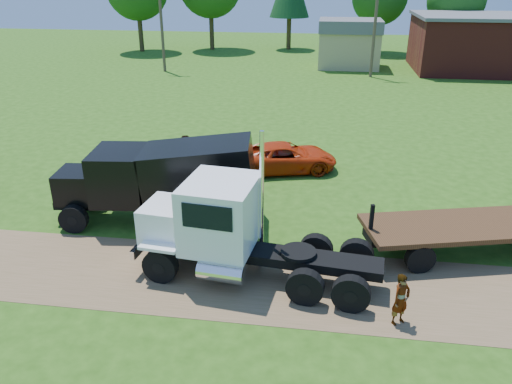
# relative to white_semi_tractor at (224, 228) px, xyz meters

# --- Properties ---
(ground) EXTENTS (140.00, 140.00, 0.00)m
(ground) POSITION_rel_white_semi_tractor_xyz_m (0.95, -0.52, -1.62)
(ground) COLOR #264F11
(ground) RESTS_ON ground
(dirt_track) EXTENTS (120.00, 4.20, 0.01)m
(dirt_track) POSITION_rel_white_semi_tractor_xyz_m (0.95, -0.52, -1.61)
(dirt_track) COLOR brown
(dirt_track) RESTS_ON ground
(white_semi_tractor) EXTENTS (8.00, 3.40, 4.74)m
(white_semi_tractor) POSITION_rel_white_semi_tractor_xyz_m (0.00, 0.00, 0.00)
(white_semi_tractor) COLOR black
(white_semi_tractor) RESTS_ON ground
(black_dump_truck) EXTENTS (7.95, 3.17, 3.39)m
(black_dump_truck) POSITION_rel_white_semi_tractor_xyz_m (-3.04, 3.23, 0.24)
(black_dump_truck) COLOR black
(black_dump_truck) RESTS_ON ground
(orange_pickup) EXTENTS (5.45, 3.56, 1.40)m
(orange_pickup) POSITION_rel_white_semi_tractor_xyz_m (1.18, 9.39, -0.92)
(orange_pickup) COLOR #BF2D09
(orange_pickup) RESTS_ON ground
(flatbed_trailer) EXTENTS (8.30, 4.33, 2.04)m
(flatbed_trailer) POSITION_rel_white_semi_tractor_xyz_m (8.50, 2.50, -0.75)
(flatbed_trailer) COLOR #3C2413
(flatbed_trailer) RESTS_ON ground
(spectator_a) EXTENTS (0.68, 0.65, 1.58)m
(spectator_a) POSITION_rel_white_semi_tractor_xyz_m (5.39, -1.93, -0.83)
(spectator_a) COLOR #999999
(spectator_a) RESTS_ON ground
(spectator_b) EXTENTS (1.23, 1.21, 2.00)m
(spectator_b) POSITION_rel_white_semi_tractor_xyz_m (-3.57, 8.12, -0.62)
(spectator_b) COLOR #999999
(spectator_b) RESTS_ON ground
(brick_building) EXTENTS (15.40, 10.40, 5.30)m
(brick_building) POSITION_rel_white_semi_tractor_xyz_m (18.95, 39.48, 1.04)
(brick_building) COLOR maroon
(brick_building) RESTS_ON ground
(tan_shed) EXTENTS (6.20, 5.40, 4.70)m
(tan_shed) POSITION_rel_white_semi_tractor_xyz_m (4.95, 39.48, 0.80)
(tan_shed) COLOR tan
(tan_shed) RESTS_ON ground
(utility_poles) EXTENTS (42.20, 0.28, 9.00)m
(utility_poles) POSITION_rel_white_semi_tractor_xyz_m (6.95, 34.48, 3.09)
(utility_poles) COLOR brown
(utility_poles) RESTS_ON ground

